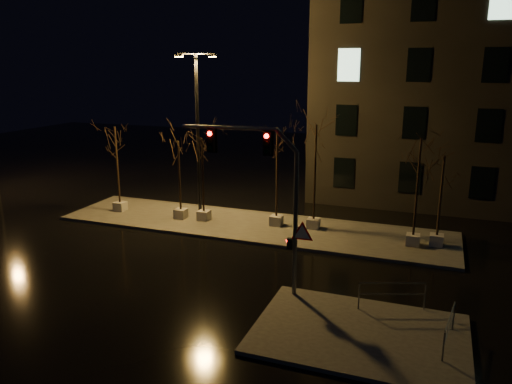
% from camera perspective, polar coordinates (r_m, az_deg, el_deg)
% --- Properties ---
extents(ground, '(90.00, 90.00, 0.00)m').
position_cam_1_polar(ground, '(22.82, -5.97, -8.49)').
color(ground, black).
rests_on(ground, ground).
extents(median, '(22.00, 5.00, 0.15)m').
position_cam_1_polar(median, '(27.94, -0.55, -3.89)').
color(median, '#45423D').
rests_on(median, ground).
extents(sidewalk_corner, '(7.00, 5.00, 0.15)m').
position_cam_1_polar(sidewalk_corner, '(17.74, 11.74, -15.57)').
color(sidewalk_corner, '#45423D').
rests_on(sidewalk_corner, ground).
extents(tree_0, '(1.80, 1.80, 5.28)m').
position_cam_1_polar(tree_0, '(30.79, -15.71, 5.11)').
color(tree_0, '#ABA7A0').
rests_on(tree_0, median).
extents(tree_1, '(1.80, 1.80, 4.65)m').
position_cam_1_polar(tree_1, '(28.56, -8.82, 3.81)').
color(tree_1, '#ABA7A0').
rests_on(tree_1, median).
extents(tree_2, '(1.80, 1.80, 4.87)m').
position_cam_1_polar(tree_2, '(28.02, -6.15, 4.05)').
color(tree_2, '#ABA7A0').
rests_on(tree_2, median).
extents(tree_3, '(1.80, 1.80, 5.58)m').
position_cam_1_polar(tree_3, '(26.83, 2.43, 4.82)').
color(tree_3, '#ABA7A0').
rests_on(tree_3, median).
extents(tree_4, '(1.80, 1.80, 5.82)m').
position_cam_1_polar(tree_4, '(26.44, 6.84, 4.99)').
color(tree_4, '#ABA7A0').
rests_on(tree_4, median).
extents(tree_5, '(1.80, 1.80, 5.47)m').
position_cam_1_polar(tree_5, '(24.95, 18.15, 3.19)').
color(tree_5, '#ABA7A0').
rests_on(tree_5, median).
extents(tree_6, '(1.80, 1.80, 4.61)m').
position_cam_1_polar(tree_6, '(25.45, 20.54, 1.70)').
color(tree_6, '#ABA7A0').
rests_on(tree_6, median).
extents(traffic_signal_mast, '(5.29, 0.37, 6.45)m').
position_cam_1_polar(traffic_signal_mast, '(18.74, 1.49, 0.64)').
color(traffic_signal_mast, '#53565A').
rests_on(traffic_signal_mast, sidewalk_corner).
extents(streetlight_main, '(2.32, 0.75, 9.31)m').
position_cam_1_polar(streetlight_main, '(28.19, -6.69, 7.53)').
color(streetlight_main, black).
rests_on(streetlight_main, median).
extents(guard_rail_a, '(2.31, 0.86, 1.05)m').
position_cam_1_polar(guard_rail_a, '(19.09, 15.30, -10.95)').
color(guard_rail_a, '#53565A').
rests_on(guard_rail_a, sidewalk_corner).
extents(guard_rail_b, '(0.36, 2.13, 1.02)m').
position_cam_1_polar(guard_rail_b, '(17.48, 21.22, -14.04)').
color(guard_rail_b, '#53565A').
rests_on(guard_rail_b, sidewalk_corner).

